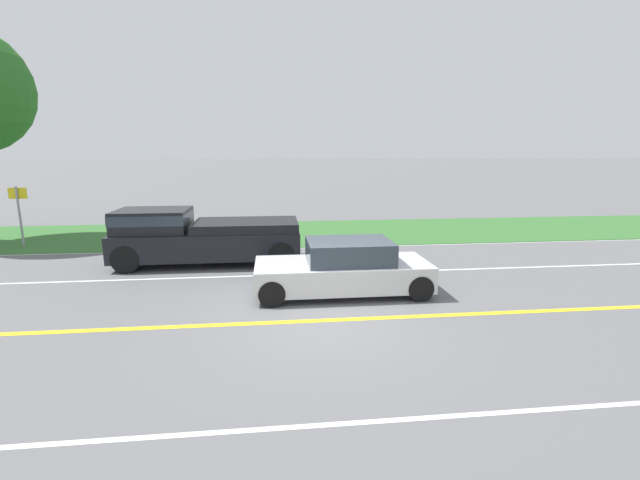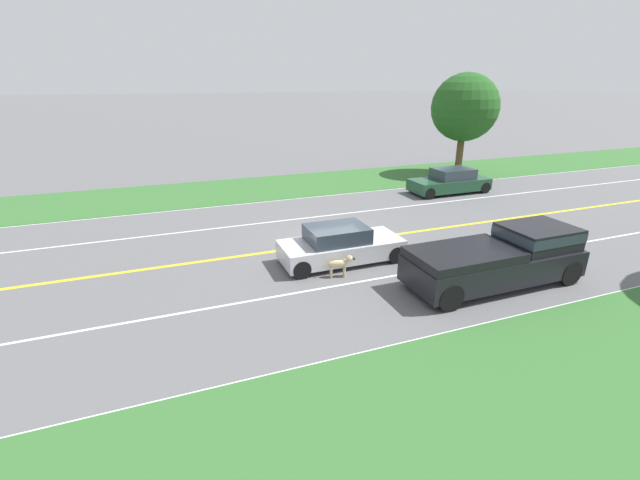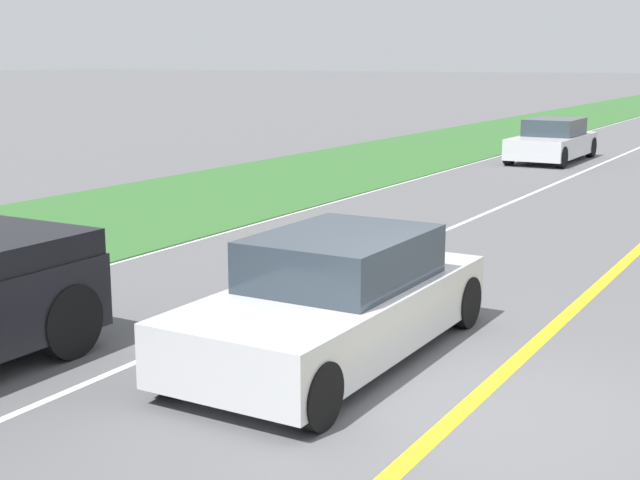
# 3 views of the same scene
# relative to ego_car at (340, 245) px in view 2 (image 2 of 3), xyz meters

# --- Properties ---
(ground_plane) EXTENTS (400.00, 400.00, 0.00)m
(ground_plane) POSITION_rel_ego_car_xyz_m (-1.77, 0.66, -0.62)
(ground_plane) COLOR #5B5B5E
(centre_divider_line) EXTENTS (0.18, 160.00, 0.01)m
(centre_divider_line) POSITION_rel_ego_car_xyz_m (-1.77, 0.66, -0.62)
(centre_divider_line) COLOR yellow
(centre_divider_line) RESTS_ON ground
(lane_edge_line_right) EXTENTS (0.14, 160.00, 0.01)m
(lane_edge_line_right) POSITION_rel_ego_car_xyz_m (5.23, 0.66, -0.62)
(lane_edge_line_right) COLOR white
(lane_edge_line_right) RESTS_ON ground
(lane_edge_line_left) EXTENTS (0.14, 160.00, 0.01)m
(lane_edge_line_left) POSITION_rel_ego_car_xyz_m (-8.77, 0.66, -0.62)
(lane_edge_line_left) COLOR white
(lane_edge_line_left) RESTS_ON ground
(lane_dash_same_dir) EXTENTS (0.10, 160.00, 0.01)m
(lane_dash_same_dir) POSITION_rel_ego_car_xyz_m (1.73, 0.66, -0.62)
(lane_dash_same_dir) COLOR white
(lane_dash_same_dir) RESTS_ON ground
(lane_dash_oncoming) EXTENTS (0.10, 160.00, 0.01)m
(lane_dash_oncoming) POSITION_rel_ego_car_xyz_m (-5.27, 0.66, -0.62)
(lane_dash_oncoming) COLOR white
(lane_dash_oncoming) RESTS_ON ground
(grass_verge_right) EXTENTS (6.00, 160.00, 0.03)m
(grass_verge_right) POSITION_rel_ego_car_xyz_m (8.23, 0.66, -0.61)
(grass_verge_right) COLOR #33662D
(grass_verge_right) RESTS_ON ground
(grass_verge_left) EXTENTS (6.00, 160.00, 0.03)m
(grass_verge_left) POSITION_rel_ego_car_xyz_m (-11.77, 0.66, -0.61)
(grass_verge_left) COLOR #33662D
(grass_verge_left) RESTS_ON ground
(ego_car) EXTENTS (1.83, 4.31, 1.34)m
(ego_car) POSITION_rel_ego_car_xyz_m (0.00, 0.00, 0.00)
(ego_car) COLOR silver
(ego_car) RESTS_ON ground
(dog) EXTENTS (0.39, 1.11, 0.76)m
(dog) POSITION_rel_ego_car_xyz_m (1.15, -0.48, -0.15)
(dog) COLOR #D1B784
(dog) RESTS_ON ground
(pickup_truck) EXTENTS (2.03, 5.69, 1.75)m
(pickup_truck) POSITION_rel_ego_car_xyz_m (3.36, 4.04, 0.28)
(pickup_truck) COLOR black
(pickup_truck) RESTS_ON ground
(oncoming_car) EXTENTS (1.87, 4.55, 1.39)m
(oncoming_car) POSITION_rel_ego_car_xyz_m (-6.88, 9.82, 0.02)
(oncoming_car) COLOR #1E472D
(oncoming_car) RESTS_ON ground
(roadside_tree_left_near) EXTENTS (4.33, 4.33, 6.57)m
(roadside_tree_left_near) POSITION_rel_ego_car_xyz_m (-10.85, 13.48, 3.76)
(roadside_tree_left_near) COLOR brown
(roadside_tree_left_near) RESTS_ON ground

